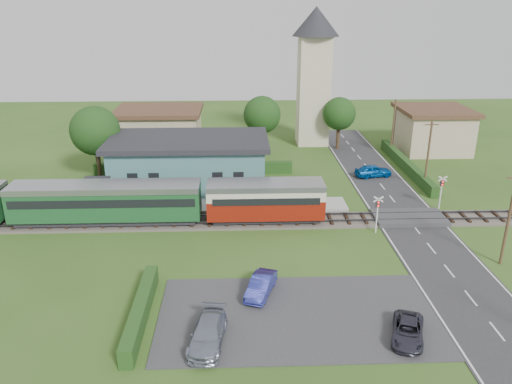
{
  "coord_description": "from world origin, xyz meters",
  "views": [
    {
      "loc": [
        -4.97,
        -37.76,
        18.03
      ],
      "look_at": [
        -3.44,
        4.0,
        2.09
      ],
      "focal_mm": 35.0,
      "sensor_mm": 36.0,
      "label": 1
    }
  ],
  "objects_px": {
    "crossing_signal_far": "(442,188)",
    "car_park_blue": "(261,285)",
    "car_park_dark": "(408,331)",
    "car_park_silver": "(208,334)",
    "car_on_road": "(373,171)",
    "station_building": "(189,163)",
    "pedestrian_near": "(267,200)",
    "house_west": "(160,130)",
    "train": "(68,202)",
    "pedestrian_far": "(104,199)",
    "equipment_hut": "(96,193)",
    "church_tower": "(314,67)",
    "house_east": "(433,129)",
    "crossing_signal_near": "(378,209)"
  },
  "relations": [
    {
      "from": "car_park_dark",
      "to": "car_park_silver",
      "type": "bearing_deg",
      "value": -160.71
    },
    {
      "from": "station_building",
      "to": "church_tower",
      "type": "height_order",
      "value": "church_tower"
    },
    {
      "from": "crossing_signal_near",
      "to": "equipment_hut",
      "type": "bearing_deg",
      "value": 167.06
    },
    {
      "from": "pedestrian_near",
      "to": "pedestrian_far",
      "type": "xyz_separation_m",
      "value": [
        -14.93,
        0.6,
        0.03
      ]
    },
    {
      "from": "equipment_hut",
      "to": "car_on_road",
      "type": "bearing_deg",
      "value": 16.92
    },
    {
      "from": "car_on_road",
      "to": "train",
      "type": "bearing_deg",
      "value": 101.53
    },
    {
      "from": "church_tower",
      "to": "car_on_road",
      "type": "distance_m",
      "value": 17.86
    },
    {
      "from": "house_east",
      "to": "car_park_silver",
      "type": "distance_m",
      "value": 46.97
    },
    {
      "from": "house_east",
      "to": "crossing_signal_near",
      "type": "xyz_separation_m",
      "value": [
        -13.6,
        -24.41,
        -0.66
      ]
    },
    {
      "from": "house_east",
      "to": "pedestrian_near",
      "type": "height_order",
      "value": "house_east"
    },
    {
      "from": "equipment_hut",
      "to": "church_tower",
      "type": "height_order",
      "value": "church_tower"
    },
    {
      "from": "house_east",
      "to": "crossing_signal_near",
      "type": "height_order",
      "value": "house_east"
    },
    {
      "from": "pedestrian_near",
      "to": "train",
      "type": "bearing_deg",
      "value": 17.92
    },
    {
      "from": "church_tower",
      "to": "pedestrian_far",
      "type": "height_order",
      "value": "church_tower"
    },
    {
      "from": "train",
      "to": "church_tower",
      "type": "relative_size",
      "value": 2.45
    },
    {
      "from": "station_building",
      "to": "house_east",
      "type": "relative_size",
      "value": 1.82
    },
    {
      "from": "station_building",
      "to": "pedestrian_near",
      "type": "xyz_separation_m",
      "value": [
        7.58,
        -6.59,
        -1.51
      ]
    },
    {
      "from": "church_tower",
      "to": "pedestrian_near",
      "type": "bearing_deg",
      "value": -107.46
    },
    {
      "from": "church_tower",
      "to": "car_park_dark",
      "type": "bearing_deg",
      "value": -90.67
    },
    {
      "from": "church_tower",
      "to": "pedestrian_far",
      "type": "bearing_deg",
      "value": -134.18
    },
    {
      "from": "car_park_silver",
      "to": "station_building",
      "type": "bearing_deg",
      "value": 104.63
    },
    {
      "from": "equipment_hut",
      "to": "car_on_road",
      "type": "relative_size",
      "value": 0.64
    },
    {
      "from": "church_tower",
      "to": "car_park_silver",
      "type": "xyz_separation_m",
      "value": [
        -11.82,
        -42.5,
        -9.51
      ]
    },
    {
      "from": "equipment_hut",
      "to": "pedestrian_near",
      "type": "distance_m",
      "value": 15.61
    },
    {
      "from": "station_building",
      "to": "car_park_blue",
      "type": "distance_m",
      "value": 21.56
    },
    {
      "from": "equipment_hut",
      "to": "car_park_blue",
      "type": "distance_m",
      "value": 20.6
    },
    {
      "from": "crossing_signal_far",
      "to": "pedestrian_far",
      "type": "height_order",
      "value": "crossing_signal_far"
    },
    {
      "from": "church_tower",
      "to": "house_west",
      "type": "distance_m",
      "value": 21.55
    },
    {
      "from": "house_east",
      "to": "car_on_road",
      "type": "bearing_deg",
      "value": -134.61
    },
    {
      "from": "crossing_signal_far",
      "to": "car_on_road",
      "type": "bearing_deg",
      "value": 112.31
    },
    {
      "from": "crossing_signal_far",
      "to": "car_park_blue",
      "type": "xyz_separation_m",
      "value": [
        -17.21,
        -13.89,
        -1.45
      ]
    },
    {
      "from": "train",
      "to": "house_west",
      "type": "xyz_separation_m",
      "value": [
        4.48,
        23.0,
        0.61
      ]
    },
    {
      "from": "car_park_dark",
      "to": "pedestrian_far",
      "type": "relative_size",
      "value": 2.39
    },
    {
      "from": "house_east",
      "to": "crossing_signal_far",
      "type": "xyz_separation_m",
      "value": [
        -6.4,
        -19.61,
        -0.66
      ]
    },
    {
      "from": "crossing_signal_far",
      "to": "car_on_road",
      "type": "height_order",
      "value": "crossing_signal_far"
    },
    {
      "from": "equipment_hut",
      "to": "station_building",
      "type": "relative_size",
      "value": 0.16
    },
    {
      "from": "car_park_blue",
      "to": "pedestrian_near",
      "type": "height_order",
      "value": "pedestrian_near"
    },
    {
      "from": "church_tower",
      "to": "pedestrian_near",
      "type": "distance_m",
      "value": 26.34
    },
    {
      "from": "pedestrian_near",
      "to": "pedestrian_far",
      "type": "bearing_deg",
      "value": 7.61
    },
    {
      "from": "car_park_dark",
      "to": "house_east",
      "type": "bearing_deg",
      "value": 87.36
    },
    {
      "from": "car_park_blue",
      "to": "pedestrian_far",
      "type": "relative_size",
      "value": 2.41
    },
    {
      "from": "train",
      "to": "crossing_signal_near",
      "type": "height_order",
      "value": "train"
    },
    {
      "from": "car_on_road",
      "to": "car_park_blue",
      "type": "height_order",
      "value": "car_on_road"
    },
    {
      "from": "church_tower",
      "to": "pedestrian_far",
      "type": "xyz_separation_m",
      "value": [
        -22.35,
        -23.0,
        -9.0
      ]
    },
    {
      "from": "crossing_signal_far",
      "to": "car_park_silver",
      "type": "distance_m",
      "value": 27.86
    },
    {
      "from": "crossing_signal_far",
      "to": "pedestrian_far",
      "type": "relative_size",
      "value": 2.12
    },
    {
      "from": "house_west",
      "to": "car_park_silver",
      "type": "height_order",
      "value": "house_west"
    },
    {
      "from": "station_building",
      "to": "pedestrian_far",
      "type": "xyz_separation_m",
      "value": [
        -7.35,
        -6.0,
        -1.47
      ]
    },
    {
      "from": "crossing_signal_far",
      "to": "pedestrian_far",
      "type": "distance_m",
      "value": 30.97
    },
    {
      "from": "car_on_road",
      "to": "pedestrian_far",
      "type": "height_order",
      "value": "pedestrian_far"
    }
  ]
}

